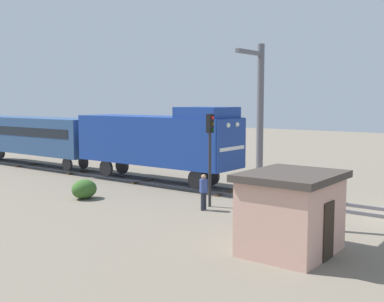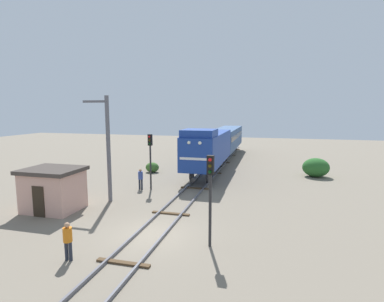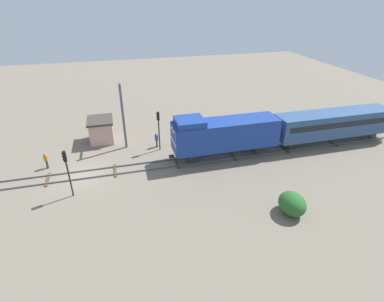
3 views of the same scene
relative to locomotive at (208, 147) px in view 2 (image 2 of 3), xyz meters
name	(u,v)px [view 2 (image 2 of 3)]	position (x,y,z in m)	size (l,w,h in m)	color
ground_plane	(152,234)	(0.00, -14.46, -2.77)	(112.20, 112.20, 0.00)	#756B5B
railway_track	(152,233)	(0.00, -14.46, -2.70)	(2.40, 74.80, 0.16)	#595960
locomotive	(208,147)	(0.00, 0.00, 0.00)	(2.90, 11.60, 4.60)	navy
passenger_car_leading	(227,138)	(0.00, 13.34, -0.25)	(2.84, 14.00, 3.66)	#2D4C7A
traffic_signal_near	(210,184)	(3.20, -15.04, 0.25)	(0.32, 0.34, 4.36)	#262628
traffic_signal_mid	(150,152)	(-3.40, -6.27, 0.33)	(0.32, 0.34, 4.49)	#262628
worker_near_track	(68,238)	(-2.40, -17.89, -1.78)	(0.38, 0.38, 1.70)	#262B38
worker_by_signal	(141,177)	(-4.20, -6.48, -1.78)	(0.38, 0.38, 1.70)	#262B38
catenary_mast	(107,146)	(-5.07, -9.87, 1.16)	(1.94, 0.28, 7.37)	#595960
relay_hut	(53,189)	(-7.50, -12.51, -1.38)	(3.50, 2.90, 2.74)	#D19E8C
bush_near	(316,167)	(10.18, 2.06, -1.87)	(2.49, 2.03, 1.81)	#275E26
bush_mid	(152,167)	(-5.85, 0.05, -2.27)	(1.40, 1.14, 1.02)	#366026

